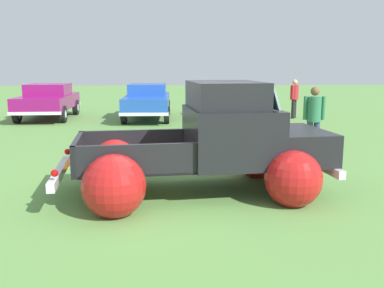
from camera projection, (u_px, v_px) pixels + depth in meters
name	position (u px, v px, depth m)	size (l,w,h in m)	color
ground_plane	(194.00, 192.00, 7.45)	(80.00, 80.00, 0.00)	#609347
vintage_pickup_truck	(216.00, 149.00, 7.37)	(4.79, 3.15, 1.96)	black
show_car_0	(48.00, 100.00, 17.58)	(2.04, 4.32, 1.43)	black
show_car_1	(148.00, 100.00, 17.48)	(1.87, 4.57, 1.43)	black
show_car_2	(232.00, 99.00, 17.74)	(2.35, 4.34, 1.43)	black
spectator_0	(294.00, 96.00, 17.67)	(0.47, 0.48, 1.61)	black
spectator_1	(314.00, 116.00, 10.53)	(0.54, 0.38, 1.67)	navy
lane_cone_0	(87.00, 155.00, 9.04)	(0.36, 0.36, 0.63)	black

